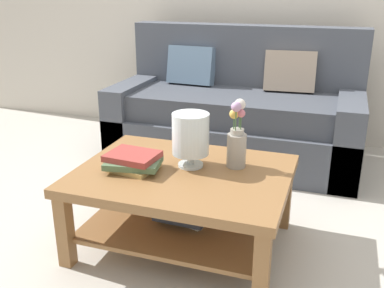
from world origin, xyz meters
The scene contains 6 objects.
ground_plane centered at (0.00, 0.00, 0.00)m, with size 10.00×10.00×0.00m, color #B7B2A8.
couch centered at (0.03, 0.99, 0.36)m, with size 1.97×0.90×1.06m.
coffee_table centered at (0.07, -0.43, 0.32)m, with size 1.12×0.86×0.45m.
book_stack_main centered at (-0.18, -0.50, 0.50)m, with size 0.31×0.25×0.09m.
glass_hurricane_vase centered at (0.09, -0.35, 0.62)m, with size 0.20×0.20×0.30m.
flower_pitcher centered at (0.33, -0.28, 0.60)m, with size 0.10×0.11×0.37m.
Camera 1 is at (0.82, -2.45, 1.39)m, focal length 41.34 mm.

